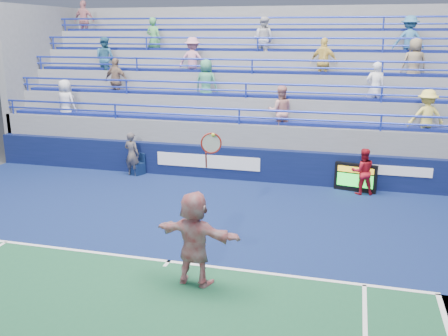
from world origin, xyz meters
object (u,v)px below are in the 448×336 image
(tennis_player, at_px, (195,238))
(ball_girl, at_px, (363,172))
(judge_chair, at_px, (137,168))
(line_judge, at_px, (132,154))
(serve_speed_board, at_px, (356,178))

(tennis_player, distance_m, ball_girl, 7.39)
(judge_chair, bearing_deg, tennis_player, -57.77)
(judge_chair, distance_m, tennis_player, 8.22)
(tennis_player, bearing_deg, ball_girl, 64.29)
(judge_chair, xyz_separation_m, line_judge, (-0.10, -0.17, 0.52))
(tennis_player, bearing_deg, serve_speed_board, 66.34)
(judge_chair, relative_size, line_judge, 0.49)
(line_judge, bearing_deg, judge_chair, -109.46)
(judge_chair, height_order, tennis_player, tennis_player)
(line_judge, bearing_deg, tennis_player, 133.83)
(judge_chair, relative_size, ball_girl, 0.52)
(tennis_player, height_order, ball_girl, tennis_player)
(serve_speed_board, height_order, judge_chair, serve_speed_board)
(judge_chair, height_order, line_judge, line_judge)
(serve_speed_board, relative_size, judge_chair, 1.73)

